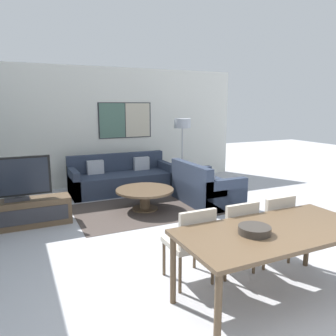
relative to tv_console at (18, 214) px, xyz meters
The scene contains 13 objects.
wall_back 3.34m from the tv_console, 46.84° to the left, with size 6.84×0.09×2.80m.
area_rug 2.16m from the tv_console, ahead, with size 2.54×1.75×0.01m.
tv_console is the anchor object (origin of this frame).
television 0.57m from the tv_console, 90.00° to the left, with size 1.06×0.20×0.70m.
sofa_main 2.61m from the tv_console, 34.48° to the left, with size 2.26×0.91×0.82m.
sofa_side 3.37m from the tv_console, ahead, with size 0.91×1.38×0.82m.
coffee_table 2.15m from the tv_console, ahead, with size 1.07×1.07×0.39m.
dining_table 3.99m from the tv_console, 55.58° to the right, with size 1.93×0.90×0.76m.
dining_chair_left 3.13m from the tv_console, 57.44° to the right, with size 0.46×0.46×0.87m.
dining_chair_centre 3.47m from the tv_console, 49.63° to the right, with size 0.46×0.46×0.87m.
dining_chair_right 3.85m from the tv_console, 43.09° to the right, with size 0.46×0.46×0.87m.
fruit_bowl 3.87m from the tv_console, 58.75° to the right, with size 0.30×0.30×0.07m.
floor_lamp 4.05m from the tv_console, 20.20° to the left, with size 0.39×0.39×1.61m.
Camera 1 is at (-2.08, -1.61, 1.94)m, focal length 35.00 mm.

